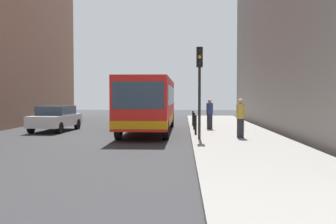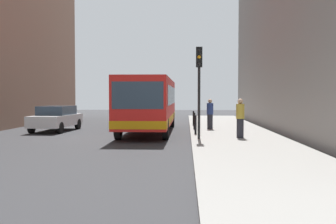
{
  "view_description": "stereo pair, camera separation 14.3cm",
  "coord_description": "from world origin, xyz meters",
  "px_view_note": "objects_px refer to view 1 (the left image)",
  "views": [
    {
      "loc": [
        2.84,
        -19.48,
        2.07
      ],
      "look_at": [
        2.03,
        1.41,
        1.24
      ],
      "focal_mm": 43.14,
      "sensor_mm": 36.0,
      "label": 1
    },
    {
      "loc": [
        2.99,
        -19.47,
        2.07
      ],
      "look_at": [
        2.03,
        1.41,
        1.24
      ],
      "focal_mm": 43.14,
      "sensor_mm": 36.0,
      "label": 2
    }
  ],
  "objects_px": {
    "pedestrian_near_signal": "(240,118)",
    "pedestrian_mid_sidewalk": "(210,114)",
    "bollard_far": "(193,118)",
    "traffic_light": "(200,75)",
    "bus": "(150,102)",
    "bollard_mid": "(194,121)",
    "car_beside_bus": "(56,118)",
    "bollard_near": "(196,125)"
  },
  "relations": [
    {
      "from": "traffic_light",
      "to": "bollard_mid",
      "type": "height_order",
      "value": "traffic_light"
    },
    {
      "from": "car_beside_bus",
      "to": "bollard_far",
      "type": "xyz_separation_m",
      "value": [
        8.13,
        2.86,
        -0.16
      ]
    },
    {
      "from": "bus",
      "to": "pedestrian_near_signal",
      "type": "relative_size",
      "value": 6.14
    },
    {
      "from": "bollard_near",
      "to": "bus",
      "type": "bearing_deg",
      "value": 133.73
    },
    {
      "from": "bollard_far",
      "to": "pedestrian_mid_sidewalk",
      "type": "relative_size",
      "value": 0.55
    },
    {
      "from": "pedestrian_mid_sidewalk",
      "to": "bollard_mid",
      "type": "bearing_deg",
      "value": -97.38
    },
    {
      "from": "bollard_near",
      "to": "pedestrian_near_signal",
      "type": "height_order",
      "value": "pedestrian_near_signal"
    },
    {
      "from": "car_beside_bus",
      "to": "bollard_mid",
      "type": "xyz_separation_m",
      "value": [
        8.13,
        -0.1,
        -0.16
      ]
    },
    {
      "from": "bollard_mid",
      "to": "pedestrian_mid_sidewalk",
      "type": "bearing_deg",
      "value": 11.62
    },
    {
      "from": "bus",
      "to": "pedestrian_near_signal",
      "type": "distance_m",
      "value": 6.39
    },
    {
      "from": "bollard_mid",
      "to": "bus",
      "type": "bearing_deg",
      "value": -173.68
    },
    {
      "from": "car_beside_bus",
      "to": "bus",
      "type": "bearing_deg",
      "value": 179.4
    },
    {
      "from": "bollard_far",
      "to": "bollard_mid",
      "type": "bearing_deg",
      "value": -90.0
    },
    {
      "from": "bollard_near",
      "to": "bollard_far",
      "type": "height_order",
      "value": "same"
    },
    {
      "from": "bollard_mid",
      "to": "car_beside_bus",
      "type": "bearing_deg",
      "value": 179.29
    },
    {
      "from": "traffic_light",
      "to": "bollard_mid",
      "type": "distance_m",
      "value": 5.72
    },
    {
      "from": "bus",
      "to": "car_beside_bus",
      "type": "height_order",
      "value": "bus"
    },
    {
      "from": "pedestrian_mid_sidewalk",
      "to": "car_beside_bus",
      "type": "bearing_deg",
      "value": -108.45
    },
    {
      "from": "bollard_near",
      "to": "bollard_mid",
      "type": "distance_m",
      "value": 2.96
    },
    {
      "from": "bollard_mid",
      "to": "bollard_near",
      "type": "bearing_deg",
      "value": -90.0
    },
    {
      "from": "pedestrian_near_signal",
      "to": "car_beside_bus",
      "type": "bearing_deg",
      "value": -147.84
    },
    {
      "from": "bollard_near",
      "to": "bollard_far",
      "type": "xyz_separation_m",
      "value": [
        0.0,
        5.92,
        0.0
      ]
    },
    {
      "from": "bus",
      "to": "bollard_far",
      "type": "distance_m",
      "value": 4.28
    },
    {
      "from": "bollard_mid",
      "to": "pedestrian_mid_sidewalk",
      "type": "distance_m",
      "value": 1.01
    },
    {
      "from": "pedestrian_near_signal",
      "to": "bollard_mid",
      "type": "bearing_deg",
      "value": 170.6
    },
    {
      "from": "pedestrian_near_signal",
      "to": "pedestrian_mid_sidewalk",
      "type": "bearing_deg",
      "value": 160.15
    },
    {
      "from": "bollard_mid",
      "to": "pedestrian_near_signal",
      "type": "bearing_deg",
      "value": -66.93
    },
    {
      "from": "bollard_near",
      "to": "car_beside_bus",
      "type": "bearing_deg",
      "value": 159.37
    },
    {
      "from": "traffic_light",
      "to": "pedestrian_near_signal",
      "type": "bearing_deg",
      "value": 14.78
    },
    {
      "from": "pedestrian_near_signal",
      "to": "bus",
      "type": "bearing_deg",
      "value": -166.55
    },
    {
      "from": "bus",
      "to": "pedestrian_near_signal",
      "type": "height_order",
      "value": "bus"
    },
    {
      "from": "bollard_near",
      "to": "bollard_mid",
      "type": "xyz_separation_m",
      "value": [
        0.0,
        2.96,
        0.0
      ]
    },
    {
      "from": "traffic_light",
      "to": "bollard_mid",
      "type": "bearing_deg",
      "value": 91.1
    },
    {
      "from": "bus",
      "to": "bollard_mid",
      "type": "relative_size",
      "value": 11.61
    },
    {
      "from": "bus",
      "to": "bollard_far",
      "type": "bearing_deg",
      "value": -128.06
    },
    {
      "from": "traffic_light",
      "to": "pedestrian_mid_sidewalk",
      "type": "bearing_deg",
      "value": 81.48
    },
    {
      "from": "bus",
      "to": "bollard_near",
      "type": "height_order",
      "value": "bus"
    },
    {
      "from": "bollard_far",
      "to": "pedestrian_near_signal",
      "type": "relative_size",
      "value": 0.53
    },
    {
      "from": "pedestrian_mid_sidewalk",
      "to": "bollard_near",
      "type": "bearing_deg",
      "value": -35.09
    },
    {
      "from": "bollard_far",
      "to": "traffic_light",
      "type": "bearing_deg",
      "value": -89.3
    },
    {
      "from": "pedestrian_near_signal",
      "to": "pedestrian_mid_sidewalk",
      "type": "height_order",
      "value": "pedestrian_near_signal"
    },
    {
      "from": "car_beside_bus",
      "to": "pedestrian_near_signal",
      "type": "distance_m",
      "value": 11.21
    }
  ]
}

